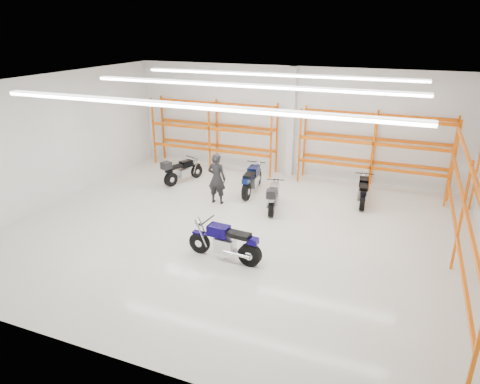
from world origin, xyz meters
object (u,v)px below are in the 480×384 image
at_px(motorcycle_back_b, 252,181).
at_px(standing_man, 217,179).
at_px(motorcycle_back_c, 273,197).
at_px(motorcycle_back_d, 363,192).
at_px(motorcycle_main, 227,243).
at_px(structural_column, 291,123).
at_px(motorcycle_back_a, 180,171).

xyz_separation_m(motorcycle_back_b, standing_man, (-0.82, -1.35, 0.41)).
height_order(motorcycle_back_c, motorcycle_back_d, motorcycle_back_c).
height_order(motorcycle_main, motorcycle_back_d, motorcycle_main).
xyz_separation_m(motorcycle_back_b, motorcycle_back_c, (1.26, -1.26, -0.02)).
distance_m(motorcycle_back_d, structural_column, 4.35).
bearing_deg(structural_column, motorcycle_back_a, -144.82).
xyz_separation_m(motorcycle_main, motorcycle_back_d, (2.93, 5.43, -0.05)).
bearing_deg(structural_column, motorcycle_back_d, -32.83).
bearing_deg(structural_column, motorcycle_back_b, -105.13).
height_order(motorcycle_back_b, structural_column, structural_column).
relative_size(motorcycle_main, motorcycle_back_d, 1.11).
height_order(motorcycle_back_b, standing_man, standing_man).
bearing_deg(structural_column, standing_man, -111.04).
distance_m(motorcycle_back_a, motorcycle_back_b, 3.07).
height_order(motorcycle_back_a, standing_man, standing_man).
distance_m(motorcycle_back_c, structural_column, 4.35).
xyz_separation_m(motorcycle_back_c, standing_man, (-2.08, -0.08, 0.44)).
bearing_deg(standing_man, motorcycle_back_c, -177.74).
bearing_deg(standing_man, structural_column, -111.07).
distance_m(motorcycle_main, motorcycle_back_b, 5.04).
height_order(motorcycle_back_d, structural_column, structural_column).
distance_m(motorcycle_back_d, standing_man, 5.25).
bearing_deg(motorcycle_back_a, motorcycle_back_c, -16.27).
distance_m(motorcycle_back_b, structural_column, 3.27).
bearing_deg(motorcycle_back_c, motorcycle_back_d, 32.57).
bearing_deg(motorcycle_back_a, motorcycle_main, -49.51).
relative_size(motorcycle_back_b, motorcycle_back_c, 1.12).
bearing_deg(motorcycle_back_a, motorcycle_back_d, 4.20).
relative_size(motorcycle_back_a, structural_column, 0.44).
bearing_deg(structural_column, motorcycle_main, -86.98).
xyz_separation_m(motorcycle_main, structural_column, (-0.40, 7.58, 1.74)).
bearing_deg(motorcycle_back_c, motorcycle_back_a, 163.73).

